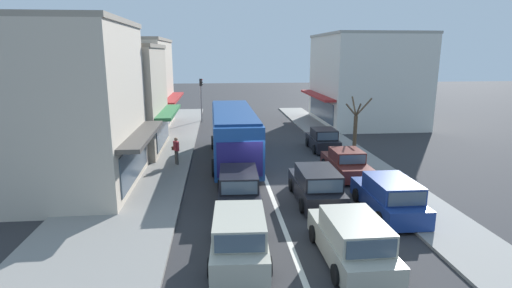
% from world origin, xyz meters
% --- Properties ---
extents(ground_plane, '(140.00, 140.00, 0.00)m').
position_xyz_m(ground_plane, '(0.00, 0.00, 0.00)').
color(ground_plane, '#2D2D30').
extents(lane_centre_line, '(0.20, 28.00, 0.01)m').
position_xyz_m(lane_centre_line, '(0.00, 4.00, 0.00)').
color(lane_centre_line, silver).
rests_on(lane_centre_line, ground).
extents(sidewalk_left, '(5.20, 44.00, 0.14)m').
position_xyz_m(sidewalk_left, '(-6.80, 6.00, 0.07)').
color(sidewalk_left, gray).
rests_on(sidewalk_left, ground).
extents(kerb_right, '(2.80, 44.00, 0.12)m').
position_xyz_m(kerb_right, '(6.20, 6.00, 0.06)').
color(kerb_right, gray).
rests_on(kerb_right, ground).
extents(shopfront_corner_near, '(8.18, 7.66, 8.16)m').
position_xyz_m(shopfront_corner_near, '(-10.18, 0.45, 4.07)').
color(shopfront_corner_near, beige).
rests_on(shopfront_corner_near, ground).
extents(shopfront_mid_block, '(8.93, 7.12, 7.16)m').
position_xyz_m(shopfront_mid_block, '(-10.18, 8.10, 3.58)').
color(shopfront_mid_block, '#B2A38E').
rests_on(shopfront_mid_block, ground).
extents(shopfront_far_end, '(7.83, 9.45, 7.81)m').
position_xyz_m(shopfront_far_end, '(-10.18, 16.75, 3.90)').
color(shopfront_far_end, beige).
rests_on(shopfront_far_end, ground).
extents(building_right_far, '(9.44, 10.42, 8.36)m').
position_xyz_m(building_right_far, '(11.48, 17.70, 4.17)').
color(building_right_far, silver).
rests_on(building_right_far, ground).
extents(city_bus, '(2.87, 10.90, 3.23)m').
position_xyz_m(city_bus, '(-1.54, 4.92, 1.88)').
color(city_bus, '#1E4C99').
rests_on(city_bus, ground).
extents(wagon_adjacent_lane_lead, '(2.09, 4.57, 1.58)m').
position_xyz_m(wagon_adjacent_lane_lead, '(-1.84, -7.03, 0.75)').
color(wagon_adjacent_lane_lead, '#B7B29E').
rests_on(wagon_adjacent_lane_lead, ground).
extents(wagon_queue_gap_filler, '(1.98, 4.52, 1.58)m').
position_xyz_m(wagon_queue_gap_filler, '(1.75, -7.71, 0.75)').
color(wagon_queue_gap_filler, '#B7B29E').
rests_on(wagon_queue_gap_filler, ground).
extents(wagon_adjacent_lane_trail, '(1.97, 4.52, 1.58)m').
position_xyz_m(wagon_adjacent_lane_trail, '(1.91, -2.31, 0.75)').
color(wagon_adjacent_lane_trail, black).
rests_on(wagon_adjacent_lane_trail, ground).
extents(wagon_behind_bus_mid, '(2.03, 4.55, 1.58)m').
position_xyz_m(wagon_behind_bus_mid, '(-1.61, -2.16, 0.75)').
color(wagon_behind_bus_mid, black).
rests_on(wagon_behind_bus_mid, ground).
extents(parked_wagon_kerb_front, '(1.96, 4.51, 1.58)m').
position_xyz_m(parked_wagon_kerb_front, '(4.61, -4.01, 0.75)').
color(parked_wagon_kerb_front, navy).
rests_on(parked_wagon_kerb_front, ground).
extents(parked_sedan_kerb_second, '(1.93, 4.22, 1.47)m').
position_xyz_m(parked_sedan_kerb_second, '(4.50, 1.41, 0.66)').
color(parked_sedan_kerb_second, '#561E19').
rests_on(parked_sedan_kerb_second, ground).
extents(parked_hatchback_kerb_third, '(1.84, 3.71, 1.54)m').
position_xyz_m(parked_hatchback_kerb_third, '(4.76, 7.27, 0.71)').
color(parked_hatchback_kerb_third, black).
rests_on(parked_hatchback_kerb_third, ground).
extents(traffic_light_downstreet, '(0.33, 0.24, 4.20)m').
position_xyz_m(traffic_light_downstreet, '(-4.04, 19.68, 2.85)').
color(traffic_light_downstreet, gray).
rests_on(traffic_light_downstreet, ground).
extents(street_tree_right, '(1.69, 1.64, 3.91)m').
position_xyz_m(street_tree_right, '(6.12, 4.73, 1.83)').
color(street_tree_right, brown).
rests_on(street_tree_right, ground).
extents(pedestrian_with_handbag_near, '(0.49, 0.61, 1.63)m').
position_xyz_m(pedestrian_with_handbag_near, '(-4.97, 4.07, 1.07)').
color(pedestrian_with_handbag_near, '#4C4742').
rests_on(pedestrian_with_handbag_near, sidewalk_left).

